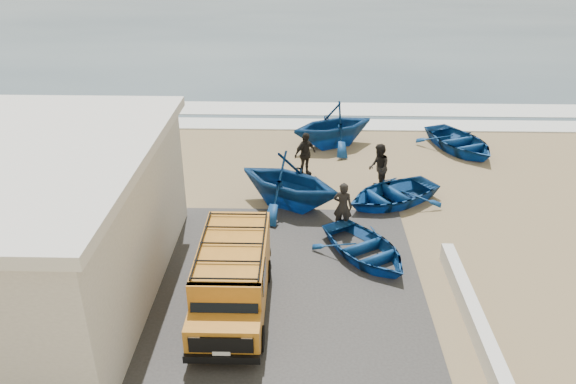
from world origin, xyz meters
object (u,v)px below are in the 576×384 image
object	(u,v)px
parapet	(472,314)
fisherman_front	(343,207)
boat_far_right	(460,142)
building	(0,225)
boat_far_left	(333,125)
van	(232,276)
fisherman_middle	(379,168)
fisherman_back	(305,154)
boat_near_left	(365,248)
boat_mid_left	(289,181)
boat_near_right	(391,194)

from	to	relation	value
parapet	fisherman_front	bearing A→B (deg)	123.41
boat_far_right	building	bearing A→B (deg)	-167.45
boat_far_right	boat_far_left	bearing A→B (deg)	152.69
building	van	xyz separation A→B (m)	(6.23, -0.58, -1.12)
fisherman_middle	boat_far_right	bearing A→B (deg)	134.15
boat_far_right	fisherman_front	bearing A→B (deg)	-151.66
parapet	van	distance (m)	6.33
building	fisherman_back	world-z (taller)	building
boat_near_left	boat_far_right	distance (m)	10.21
van	fisherman_back	size ratio (longest dim) A/B	2.50
boat_mid_left	fisherman_back	bearing A→B (deg)	18.75
parapet	boat_near_right	xyz separation A→B (m)	(-1.19, 6.66, 0.11)
parapet	van	size ratio (longest dim) A/B	1.32
building	van	size ratio (longest dim) A/B	2.07
boat_mid_left	fisherman_front	world-z (taller)	boat_mid_left
van	fisherman_middle	xyz separation A→B (m)	(4.71, 7.35, -0.12)
van	fisherman_back	distance (m)	8.85
parapet	boat_near_left	world-z (taller)	boat_near_left
boat_near_left	boat_near_right	size ratio (longest dim) A/B	0.93
building	fisherman_front	world-z (taller)	building
fisherman_middle	fisherman_back	bearing A→B (deg)	-115.24
building	parapet	distance (m)	12.68
boat_mid_left	boat_far_right	size ratio (longest dim) A/B	0.99
boat_far_left	fisherman_front	distance (m)	7.54
boat_far_right	fisherman_back	size ratio (longest dim) A/B	2.22
parapet	fisherman_front	size ratio (longest dim) A/B	3.45
boat_far_left	boat_far_right	bearing A→B (deg)	59.09
boat_far_left	fisherman_middle	size ratio (longest dim) A/B	2.11
boat_far_left	boat_near_left	bearing A→B (deg)	-23.05
building	fisherman_front	size ratio (longest dim) A/B	5.40
boat_near_left	fisherman_middle	world-z (taller)	fisherman_middle
van	fisherman_front	world-z (taller)	van
van	fisherman_front	xyz separation A→B (m)	(3.17, 4.28, -0.18)
boat_far_left	boat_mid_left	bearing A→B (deg)	-43.87
boat_near_left	boat_near_right	world-z (taller)	boat_near_right
boat_far_left	fisherman_back	distance (m)	3.42
boat_mid_left	fisherman_front	distance (m)	2.42
parapet	boat_mid_left	distance (m)	8.03
fisherman_middle	boat_near_left	bearing A→B (deg)	-11.35
boat_near_right	boat_far_left	xyz separation A→B (m)	(-1.91, 5.58, 0.64)
boat_near_left	fisherman_front	xyz separation A→B (m)	(-0.61, 1.75, 0.51)
parapet	boat_near_right	world-z (taller)	boat_near_right
building	boat_near_right	xyz separation A→B (m)	(11.31, 5.66, -1.78)
boat_mid_left	boat_near_left	bearing A→B (deg)	-113.41
fisherman_front	fisherman_back	xyz separation A→B (m)	(-1.25, 4.36, 0.04)
building	boat_far_left	world-z (taller)	building
boat_near_right	fisherman_back	distance (m)	4.01
van	boat_mid_left	world-z (taller)	boat_mid_left
parapet	fisherman_back	xyz separation A→B (m)	(-4.35, 9.06, 0.63)
parapet	boat_far_left	size ratio (longest dim) A/B	1.53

